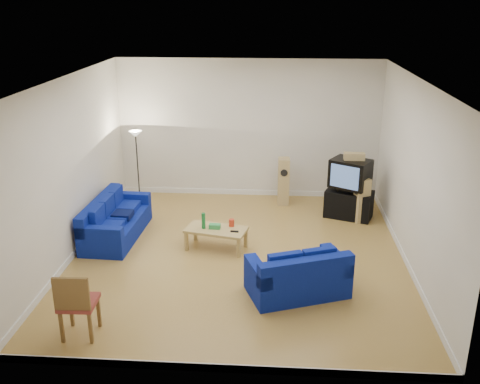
# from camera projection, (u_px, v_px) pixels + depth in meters

# --- Properties ---
(room) EXTENTS (6.01, 6.51, 3.21)m
(room) POSITION_uv_depth(u_px,v_px,m) (238.00, 176.00, 9.27)
(room) COLOR olive
(room) RESTS_ON ground
(sofa_three_seat) EXTENTS (0.95, 2.03, 0.77)m
(sofa_three_seat) POSITION_uv_depth(u_px,v_px,m) (114.00, 223.00, 10.49)
(sofa_three_seat) COLOR #020D59
(sofa_three_seat) RESTS_ON ground
(sofa_loveseat) EXTENTS (1.73, 1.33, 0.76)m
(sofa_loveseat) POSITION_uv_depth(u_px,v_px,m) (299.00, 278.00, 8.43)
(sofa_loveseat) COLOR #020D59
(sofa_loveseat) RESTS_ON ground
(coffee_table) EXTENTS (1.22, 0.80, 0.41)m
(coffee_table) POSITION_uv_depth(u_px,v_px,m) (216.00, 231.00, 9.97)
(coffee_table) COLOR tan
(coffee_table) RESTS_ON ground
(bottle) EXTENTS (0.09, 0.09, 0.30)m
(bottle) POSITION_uv_depth(u_px,v_px,m) (204.00, 221.00, 9.91)
(bottle) COLOR #197233
(bottle) RESTS_ON coffee_table
(tissue_box) EXTENTS (0.21, 0.12, 0.09)m
(tissue_box) POSITION_uv_depth(u_px,v_px,m) (215.00, 226.00, 9.94)
(tissue_box) COLOR green
(tissue_box) RESTS_ON coffee_table
(red_canister) EXTENTS (0.13, 0.13, 0.14)m
(red_canister) POSITION_uv_depth(u_px,v_px,m) (232.00, 223.00, 10.03)
(red_canister) COLOR red
(red_canister) RESTS_ON coffee_table
(remote) EXTENTS (0.15, 0.06, 0.02)m
(remote) POSITION_uv_depth(u_px,v_px,m) (235.00, 231.00, 9.81)
(remote) COLOR black
(remote) RESTS_ON coffee_table
(tv_stand) EXTENTS (1.09, 0.84, 0.59)m
(tv_stand) POSITION_uv_depth(u_px,v_px,m) (349.00, 204.00, 11.43)
(tv_stand) COLOR black
(tv_stand) RESTS_ON ground
(av_receiver) EXTENTS (0.48, 0.42, 0.10)m
(av_receiver) POSITION_uv_depth(u_px,v_px,m) (347.00, 188.00, 11.36)
(av_receiver) COLOR black
(av_receiver) RESTS_ON tv_stand
(television) EXTENTS (0.96, 0.89, 0.60)m
(television) POSITION_uv_depth(u_px,v_px,m) (350.00, 173.00, 11.19)
(television) COLOR black
(television) RESTS_ON av_receiver
(centre_speaker) EXTENTS (0.43, 0.17, 0.15)m
(centre_speaker) POSITION_uv_depth(u_px,v_px,m) (354.00, 156.00, 11.05)
(centre_speaker) COLOR tan
(centre_speaker) RESTS_ON television
(speaker_left) EXTENTS (0.26, 0.34, 1.08)m
(speaker_left) POSITION_uv_depth(u_px,v_px,m) (283.00, 181.00, 12.09)
(speaker_left) COLOR tan
(speaker_left) RESTS_ON ground
(speaker_right) EXTENTS (0.35, 0.32, 0.95)m
(speaker_right) POSITION_uv_depth(u_px,v_px,m) (362.00, 200.00, 11.13)
(speaker_right) COLOR tan
(speaker_right) RESTS_ON ground
(floor_lamp) EXTENTS (0.29, 0.29, 1.70)m
(floor_lamp) POSITION_uv_depth(u_px,v_px,m) (136.00, 144.00, 11.81)
(floor_lamp) COLOR black
(floor_lamp) RESTS_ON ground
(dining_chair) EXTENTS (0.50, 0.50, 1.01)m
(dining_chair) POSITION_uv_depth(u_px,v_px,m) (76.00, 302.00, 7.26)
(dining_chair) COLOR brown
(dining_chair) RESTS_ON ground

